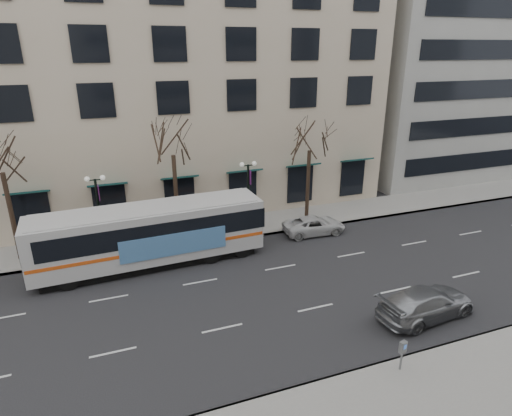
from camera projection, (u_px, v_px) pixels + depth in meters
name	position (u px, v px, depth m)	size (l,w,h in m)	color
ground	(210.00, 303.00, 22.48)	(160.00, 160.00, 0.00)	black
sidewalk_far	(245.00, 226.00, 31.97)	(80.00, 4.00, 0.15)	gray
building_hotel	(120.00, 55.00, 36.04)	(40.00, 20.00, 24.00)	#C6B397
tree_far_mid	(172.00, 141.00, 27.77)	(3.60, 3.60, 8.55)	black
tree_far_right	(310.00, 138.00, 31.17)	(3.60, 3.60, 8.06)	black
lamp_post_left	(99.00, 210.00, 27.03)	(1.22, 0.45, 5.21)	black
lamp_post_right	(248.00, 193.00, 30.26)	(1.22, 0.45, 5.21)	black
city_bus	(152.00, 233.00, 25.91)	(13.90, 3.59, 3.74)	silver
silver_car	(426.00, 303.00, 21.12)	(2.15, 5.29, 1.53)	#93959A
white_pickup	(314.00, 225.00, 30.70)	(2.08, 4.50, 1.25)	silver
pay_station	(403.00, 350.00, 17.30)	(0.33, 0.26, 1.37)	slate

